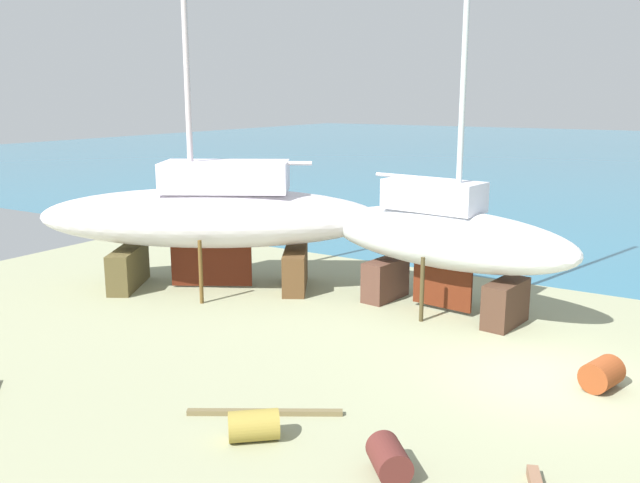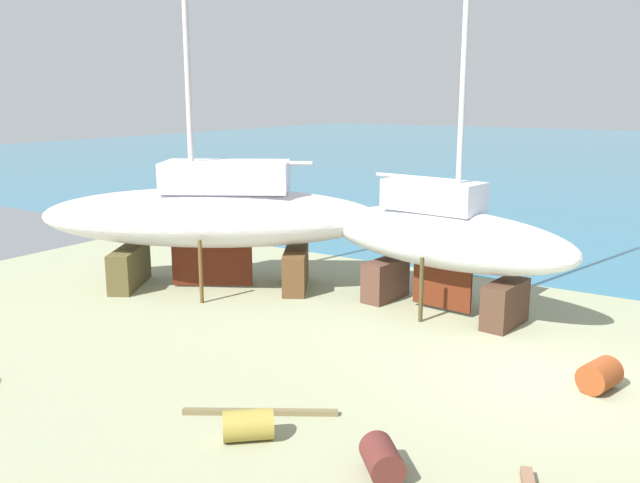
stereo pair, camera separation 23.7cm
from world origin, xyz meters
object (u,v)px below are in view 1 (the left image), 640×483
(sailboat_large_starboard, at_px, (211,215))
(barrel_by_slipway, at_px, (389,459))
(sailboat_mid_port, at_px, (443,238))
(worker, at_px, (457,247))
(barrel_tipped_center, at_px, (602,374))
(barrel_tar_black, at_px, (254,425))

(sailboat_large_starboard, distance_m, barrel_by_slipway, 12.28)
(sailboat_mid_port, distance_m, barrel_by_slipway, 9.23)
(worker, bearing_deg, sailboat_mid_port, 37.48)
(sailboat_large_starboard, height_order, barrel_tipped_center, sailboat_large_starboard)
(sailboat_large_starboard, relative_size, worker, 10.89)
(sailboat_mid_port, relative_size, sailboat_large_starboard, 0.72)
(sailboat_mid_port, xyz_separation_m, sailboat_large_starboard, (-7.26, -1.64, 0.22))
(worker, relative_size, barrel_tar_black, 1.81)
(sailboat_mid_port, bearing_deg, barrel_by_slipway, -66.60)
(barrel_by_slipway, distance_m, barrel_tipped_center, 5.94)
(barrel_by_slipway, bearing_deg, barrel_tipped_center, 66.45)
(worker, bearing_deg, sailboat_large_starboard, -21.28)
(worker, bearing_deg, barrel_tar_black, 27.58)
(worker, height_order, barrel_tar_black, worker)
(sailboat_mid_port, xyz_separation_m, barrel_tar_black, (-0.02, -8.91, -1.91))
(barrel_by_slipway, bearing_deg, sailboat_mid_port, 106.71)
(sailboat_large_starboard, height_order, barrel_by_slipway, sailboat_large_starboard)
(sailboat_large_starboard, xyz_separation_m, barrel_tar_black, (7.25, -7.27, -2.12))
(worker, height_order, barrel_tipped_center, worker)
(sailboat_mid_port, height_order, barrel_tar_black, sailboat_mid_port)
(sailboat_large_starboard, relative_size, barrel_by_slipway, 20.93)
(worker, xyz_separation_m, barrel_tar_black, (1.24, -13.57, -0.58))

